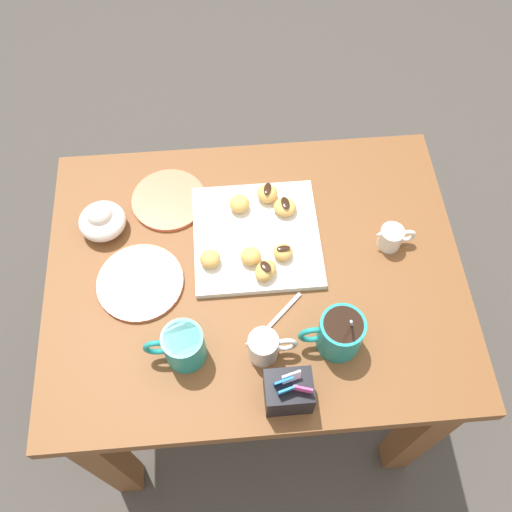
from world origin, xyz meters
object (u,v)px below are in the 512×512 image
object	(u,v)px
beignet_0	(251,256)
beignet_6	(239,204)
beignet_3	(285,207)
coffee_mug_teal_left	(339,333)
pastry_plate_square	(256,237)
cream_pitcher_white	(266,346)
beignet_5	(266,271)
sugar_caddy	(288,392)
dining_table	(255,299)
chocolate_sauce_pitcher	(391,237)
coffee_mug_teal_right	(183,346)
beignet_4	(267,193)
beignet_1	(210,259)
saucer_coral_left	(169,200)
ice_cream_bowl	(102,220)
saucer_coral_right	(140,282)
beignet_2	(283,252)

from	to	relation	value
beignet_0	beignet_6	world-z (taller)	same
beignet_3	coffee_mug_teal_left	bearing A→B (deg)	102.67
pastry_plate_square	coffee_mug_teal_left	size ratio (longest dim) A/B	1.92
cream_pitcher_white	beignet_5	xyz separation A→B (m)	(-0.02, -0.17, -0.01)
pastry_plate_square	coffee_mug_teal_left	distance (m)	0.30
pastry_plate_square	sugar_caddy	size ratio (longest dim) A/B	2.64
dining_table	chocolate_sauce_pitcher	size ratio (longest dim) A/B	9.92
coffee_mug_teal_right	beignet_4	distance (m)	0.41
cream_pitcher_white	beignet_1	size ratio (longest dim) A/B	2.34
saucer_coral_left	beignet_0	distance (m)	0.26
dining_table	sugar_caddy	world-z (taller)	sugar_caddy
dining_table	beignet_1	distance (m)	0.21
dining_table	chocolate_sauce_pitcher	world-z (taller)	chocolate_sauce_pitcher
sugar_caddy	beignet_0	world-z (taller)	sugar_caddy
sugar_caddy	ice_cream_bowl	xyz separation A→B (m)	(0.37, -0.42, -0.01)
beignet_1	beignet_6	bearing A→B (deg)	-117.74
dining_table	sugar_caddy	bearing A→B (deg)	97.87
coffee_mug_teal_left	beignet_4	size ratio (longest dim) A/B	2.99
saucer_coral_right	beignet_5	xyz separation A→B (m)	(-0.27, 0.01, 0.03)
beignet_4	coffee_mug_teal_left	bearing A→B (deg)	106.77
ice_cream_bowl	beignet_2	bearing A→B (deg)	163.85
ice_cream_bowl	beignet_1	world-z (taller)	ice_cream_bowl
cream_pitcher_white	beignet_4	size ratio (longest dim) A/B	2.14
beignet_0	pastry_plate_square	bearing A→B (deg)	-105.60
saucer_coral_right	beignet_5	world-z (taller)	beignet_5
saucer_coral_right	beignet_3	distance (m)	0.36
beignet_3	chocolate_sauce_pitcher	bearing A→B (deg)	156.42
coffee_mug_teal_left	beignet_5	world-z (taller)	coffee_mug_teal_left
coffee_mug_teal_left	beignet_1	world-z (taller)	coffee_mug_teal_left
saucer_coral_left	beignet_0	bearing A→B (deg)	134.30
dining_table	beignet_2	xyz separation A→B (m)	(-0.06, -0.02, 0.18)
chocolate_sauce_pitcher	beignet_1	xyz separation A→B (m)	(0.40, 0.02, 0.00)
dining_table	pastry_plate_square	bearing A→B (deg)	-96.78
chocolate_sauce_pitcher	saucer_coral_right	size ratio (longest dim) A/B	0.49
coffee_mug_teal_right	sugar_caddy	distance (m)	0.22
cream_pitcher_white	coffee_mug_teal_left	bearing A→B (deg)	-175.65
beignet_1	beignet_6	xyz separation A→B (m)	(-0.07, -0.14, 0.00)
coffee_mug_teal_left	chocolate_sauce_pitcher	bearing A→B (deg)	-124.56
sugar_caddy	beignet_2	world-z (taller)	sugar_caddy
dining_table	saucer_coral_left	distance (m)	0.32
coffee_mug_teal_left	saucer_coral_left	bearing A→B (deg)	-48.39
coffee_mug_teal_left	beignet_3	xyz separation A→B (m)	(0.07, -0.32, -0.02)
ice_cream_bowl	beignet_0	bearing A→B (deg)	159.76
dining_table	beignet_4	distance (m)	0.26
saucer_coral_right	coffee_mug_teal_left	bearing A→B (deg)	157.18
coffee_mug_teal_right	beignet_2	size ratio (longest dim) A/B	2.89
coffee_mug_teal_left	sugar_caddy	bearing A→B (deg)	43.10
saucer_coral_left	beignet_1	distance (m)	0.21
saucer_coral_left	beignet_4	bearing A→B (deg)	174.86
cream_pitcher_white	beignet_1	bearing A→B (deg)	-64.30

